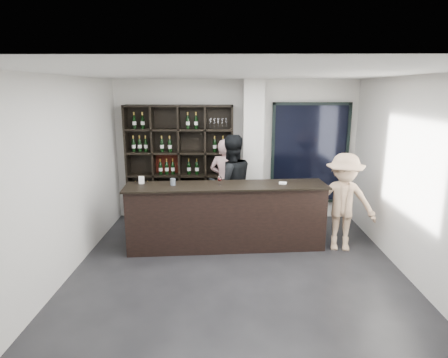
{
  "coord_description": "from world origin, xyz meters",
  "views": [
    {
      "loc": [
        -0.14,
        -5.03,
        2.7
      ],
      "look_at": [
        -0.22,
        1.1,
        1.23
      ],
      "focal_mm": 30.0,
      "sensor_mm": 36.0,
      "label": 1
    }
  ],
  "objects_px": {
    "taster_black": "(231,184)",
    "customer": "(343,202)",
    "tasting_counter": "(226,216)",
    "wine_shelf": "(180,164)",
    "taster_pink": "(225,181)"
  },
  "relations": [
    {
      "from": "taster_black",
      "to": "customer",
      "type": "xyz_separation_m",
      "value": [
        1.9,
        -0.8,
        -0.1
      ]
    },
    {
      "from": "customer",
      "to": "tasting_counter",
      "type": "bearing_deg",
      "value": -171.54
    },
    {
      "from": "tasting_counter",
      "to": "wine_shelf",
      "type": "bearing_deg",
      "value": 118.62
    },
    {
      "from": "tasting_counter",
      "to": "taster_pink",
      "type": "bearing_deg",
      "value": 86.84
    },
    {
      "from": "wine_shelf",
      "to": "taster_pink",
      "type": "height_order",
      "value": "wine_shelf"
    },
    {
      "from": "tasting_counter",
      "to": "taster_black",
      "type": "xyz_separation_m",
      "value": [
        0.08,
        0.75,
        0.38
      ]
    },
    {
      "from": "tasting_counter",
      "to": "taster_pink",
      "type": "relative_size",
      "value": 1.96
    },
    {
      "from": "tasting_counter",
      "to": "taster_pink",
      "type": "distance_m",
      "value": 1.34
    },
    {
      "from": "tasting_counter",
      "to": "customer",
      "type": "height_order",
      "value": "customer"
    },
    {
      "from": "tasting_counter",
      "to": "customer",
      "type": "relative_size",
      "value": 2.04
    },
    {
      "from": "taster_pink",
      "to": "taster_black",
      "type": "height_order",
      "value": "taster_black"
    },
    {
      "from": "wine_shelf",
      "to": "taster_black",
      "type": "relative_size",
      "value": 1.27
    },
    {
      "from": "taster_black",
      "to": "customer",
      "type": "relative_size",
      "value": 1.12
    },
    {
      "from": "tasting_counter",
      "to": "customer",
      "type": "xyz_separation_m",
      "value": [
        1.98,
        -0.05,
        0.27
      ]
    },
    {
      "from": "wine_shelf",
      "to": "customer",
      "type": "distance_m",
      "value": 3.34
    }
  ]
}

